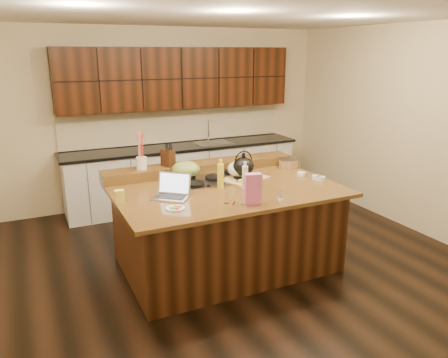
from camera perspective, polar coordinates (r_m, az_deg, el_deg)
name	(u,v)px	position (r m, az deg, el deg)	size (l,w,h in m)	color
room	(226,148)	(4.62, 0.26, 4.01)	(5.52, 5.02, 2.72)	black
island	(226,226)	(4.89, 0.25, -6.19)	(2.40, 1.60, 0.92)	black
back_ledge	(201,167)	(5.33, -2.97, 1.57)	(2.40, 0.30, 0.12)	black
cooktop	(215,179)	(4.99, -1.22, 0.02)	(0.92, 0.52, 0.05)	gray
back_counter	(182,142)	(6.83, -5.50, 4.81)	(3.70, 0.66, 2.40)	silver
kettle	(243,167)	(4.96, 2.55, 1.60)	(0.25, 0.25, 0.22)	black
green_bowl	(186,169)	(4.97, -5.00, 1.30)	(0.32, 0.32, 0.18)	olive
laptop	(172,191)	(4.43, -6.76, -1.55)	(0.44, 0.43, 0.24)	#B7B7BC
oil_bottle	(221,176)	(4.66, -0.45, 0.37)	(0.07, 0.07, 0.27)	yellow
vinegar_bottle	(245,178)	(4.65, 2.75, 0.19)	(0.06, 0.06, 0.25)	silver
wooden_tray	(241,171)	(5.03, 2.28, 1.04)	(0.61, 0.53, 0.21)	tan
ramekin_a	(321,178)	(5.10, 12.55, 0.07)	(0.10, 0.10, 0.04)	white
ramekin_b	(316,177)	(5.13, 11.98, 0.19)	(0.10, 0.10, 0.04)	white
ramekin_c	(301,174)	(5.24, 10.06, 0.65)	(0.10, 0.10, 0.04)	white
strainer_bowl	(288,164)	(5.60, 8.39, 1.96)	(0.24, 0.24, 0.09)	#996B3F
kitchen_timer	(280,194)	(4.44, 7.39, -1.92)	(0.08, 0.08, 0.07)	silver
pink_bag	(253,189)	(4.18, 3.77, -1.30)	(0.16, 0.09, 0.30)	#D865A2
candy_plate	(176,208)	(4.12, -6.35, -3.80)	(0.18, 0.18, 0.01)	white
package_box	(120,196)	(4.36, -13.47, -2.22)	(0.09, 0.06, 0.13)	#F3E055
utensil_crock	(142,163)	(5.08, -10.72, 2.06)	(0.12, 0.12, 0.14)	white
knife_block	(168,158)	(5.16, -7.33, 2.76)	(0.10, 0.16, 0.20)	black
gumdrop_0	(252,202)	(4.26, 3.70, -3.00)	(0.02, 0.02, 0.02)	red
gumdrop_1	(242,203)	(4.21, 2.33, -3.21)	(0.02, 0.02, 0.02)	#198C26
gumdrop_2	(245,204)	(4.20, 2.82, -3.26)	(0.02, 0.02, 0.02)	red
gumdrop_3	(249,197)	(4.41, 3.34, -2.31)	(0.02, 0.02, 0.02)	#198C26
gumdrop_4	(250,204)	(4.19, 3.39, -3.29)	(0.02, 0.02, 0.02)	red
gumdrop_5	(244,201)	(4.28, 2.65, -2.88)	(0.02, 0.02, 0.02)	#198C26
gumdrop_6	(258,203)	(4.24, 4.47, -3.09)	(0.02, 0.02, 0.02)	red
gumdrop_7	(256,201)	(4.28, 4.16, -2.91)	(0.02, 0.02, 0.02)	#198C26
gumdrop_8	(227,203)	(4.22, 0.41, -3.12)	(0.02, 0.02, 0.02)	red
gumdrop_9	(225,203)	(4.22, 0.09, -3.14)	(0.02, 0.02, 0.02)	#198C26
gumdrop_10	(233,204)	(4.19, 1.16, -3.27)	(0.02, 0.02, 0.02)	red
gumdrop_11	(234,202)	(4.25, 1.33, -3.02)	(0.02, 0.02, 0.02)	#198C26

